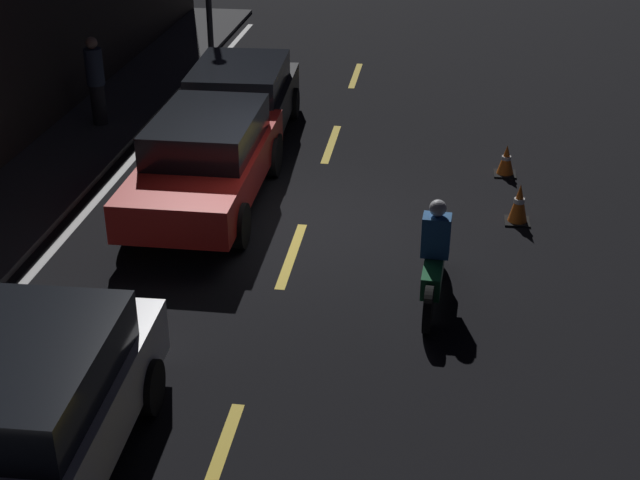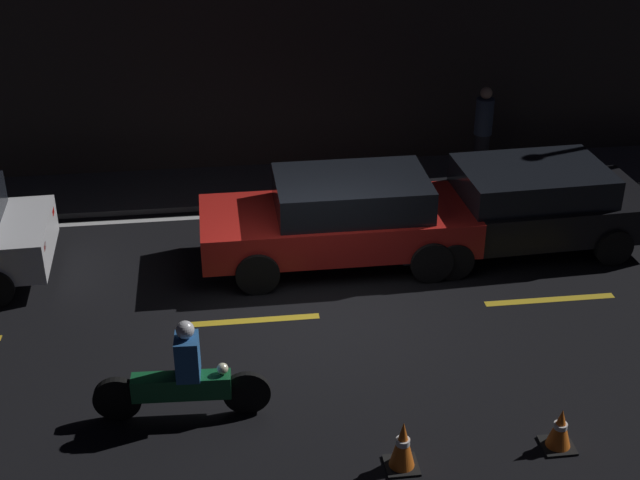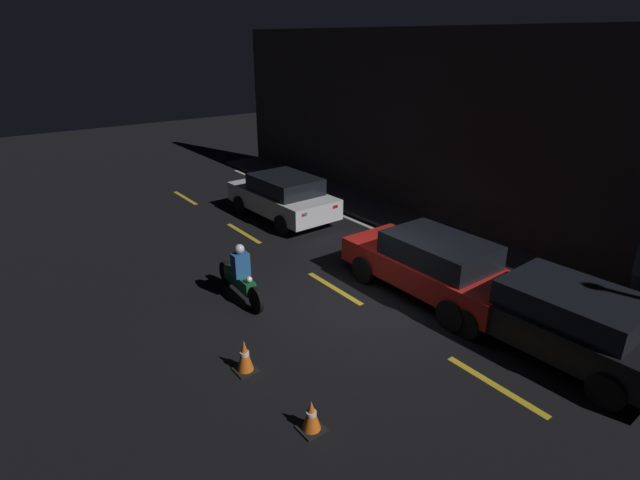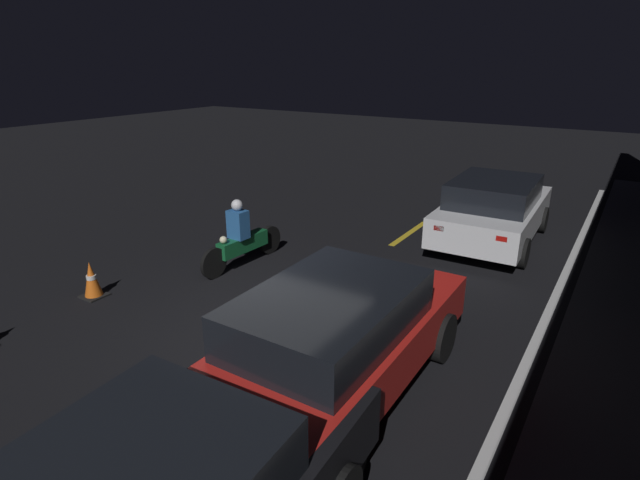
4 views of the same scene
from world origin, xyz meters
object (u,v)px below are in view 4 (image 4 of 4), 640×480
at_px(taxi_red, 336,338).
at_px(motorcycle, 242,239).
at_px(sedan_white, 493,209).
at_px(traffic_cone_near, 92,280).

relative_size(taxi_red, motorcycle, 2.01).
xyz_separation_m(sedan_white, motorcycle, (4.01, -3.76, -0.21)).
distance_m(sedan_white, motorcycle, 5.51).
bearing_deg(traffic_cone_near, sedan_white, 142.32).
relative_size(sedan_white, taxi_red, 0.94).
relative_size(sedan_white, traffic_cone_near, 6.40).
xyz_separation_m(motorcycle, traffic_cone_near, (2.47, -1.24, -0.24)).
bearing_deg(motorcycle, taxi_red, 58.45).
distance_m(motorcycle, traffic_cone_near, 2.77).
height_order(taxi_red, traffic_cone_near, taxi_red).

